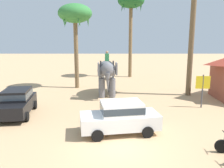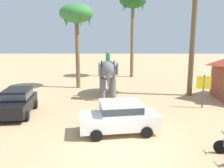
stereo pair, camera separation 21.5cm
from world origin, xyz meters
name	(u,v)px [view 1 (the left image)]	position (x,y,z in m)	size (l,w,h in m)	color
ground_plane	(119,147)	(0.00, 0.00, 0.00)	(120.00, 120.00, 0.00)	tan
car_sedan_foreground	(121,116)	(0.13, 1.70, 0.93)	(4.33, 2.38, 1.70)	white
car_parked_far_side	(18,101)	(-6.46, 4.61, 0.93)	(2.25, 4.28, 1.70)	black
elephant_with_mahout	(107,73)	(-0.77, 9.85, 1.99)	(1.80, 3.92, 3.88)	slate
palm_tree_behind_elephant	(76,16)	(-3.80, 12.95, 6.94)	(3.20, 3.20, 8.07)	brown
palm_tree_left_of_road	(131,4)	(1.96, 19.43, 8.84)	(3.20, 3.20, 10.14)	brown
signboard_yellow	(203,85)	(6.13, 6.26, 1.69)	(1.00, 0.10, 2.40)	#4C4C51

